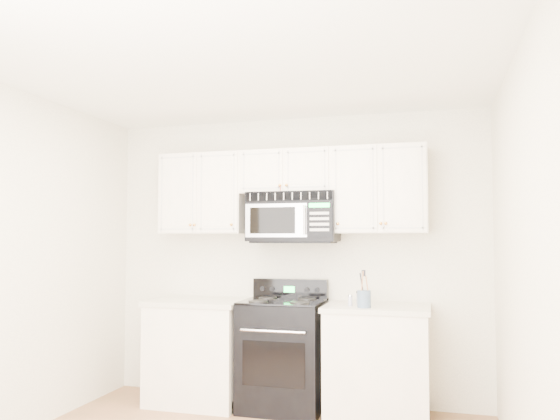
% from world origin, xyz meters
% --- Properties ---
extents(room, '(3.51, 3.51, 2.61)m').
position_xyz_m(room, '(0.00, 0.00, 1.30)').
color(room, '#9C603F').
rests_on(room, ground).
extents(base_cabinet_left, '(0.86, 0.65, 0.92)m').
position_xyz_m(base_cabinet_left, '(-0.80, 1.44, 0.43)').
color(base_cabinet_left, '#F9E5CF').
rests_on(base_cabinet_left, ground).
extents(base_cabinet_right, '(0.86, 0.65, 0.92)m').
position_xyz_m(base_cabinet_right, '(0.80, 1.44, 0.43)').
color(base_cabinet_right, '#F9E5CF').
rests_on(base_cabinet_right, ground).
extents(range, '(0.70, 0.64, 1.10)m').
position_xyz_m(range, '(-0.01, 1.46, 0.48)').
color(range, black).
rests_on(range, ground).
extents(upper_cabinets, '(2.44, 0.37, 0.75)m').
position_xyz_m(upper_cabinets, '(-0.00, 1.58, 1.93)').
color(upper_cabinets, '#F9E5CF').
rests_on(upper_cabinets, ground).
extents(microwave, '(0.79, 0.44, 0.44)m').
position_xyz_m(microwave, '(0.06, 1.55, 1.67)').
color(microwave, black).
rests_on(microwave, ground).
extents(utensil_crock, '(0.11, 0.11, 0.30)m').
position_xyz_m(utensil_crock, '(0.71, 1.26, 0.99)').
color(utensil_crock, '#486382').
rests_on(utensil_crock, base_cabinet_right).
extents(shaker_salt, '(0.04, 0.04, 0.09)m').
position_xyz_m(shaker_salt, '(0.59, 1.34, 0.97)').
color(shaker_salt, '#ABA9BD').
rests_on(shaker_salt, base_cabinet_right).
extents(shaker_pepper, '(0.05, 0.05, 0.11)m').
position_xyz_m(shaker_pepper, '(0.64, 1.48, 0.98)').
color(shaker_pepper, '#ABA9BD').
rests_on(shaker_pepper, base_cabinet_right).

